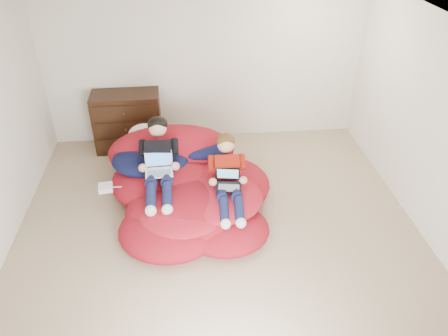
% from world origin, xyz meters
% --- Properties ---
extents(room_shell, '(5.10, 5.10, 2.77)m').
position_xyz_m(room_shell, '(0.00, 0.00, 0.22)').
color(room_shell, tan).
rests_on(room_shell, ground).
extents(dresser, '(1.05, 0.59, 0.94)m').
position_xyz_m(dresser, '(-1.26, 2.22, 0.47)').
color(dresser, black).
rests_on(dresser, ground).
extents(beanbag_pile, '(2.23, 2.35, 0.89)m').
position_xyz_m(beanbag_pile, '(-0.38, 0.62, 0.26)').
color(beanbag_pile, '#B01322').
rests_on(beanbag_pile, ground).
extents(cream_pillow, '(0.47, 0.30, 0.30)m').
position_xyz_m(cream_pillow, '(-0.93, 1.50, 0.62)').
color(cream_pillow, beige).
rests_on(cream_pillow, beanbag_pile).
extents(older_boy, '(0.35, 1.23, 0.77)m').
position_xyz_m(older_boy, '(-0.70, 0.68, 0.70)').
color(older_boy, black).
rests_on(older_boy, beanbag_pile).
extents(younger_boy, '(0.33, 1.08, 0.74)m').
position_xyz_m(younger_boy, '(0.15, 0.34, 0.64)').
color(younger_boy, '#9C1C0D').
rests_on(younger_boy, beanbag_pile).
extents(laptop_white, '(0.36, 0.30, 0.26)m').
position_xyz_m(laptop_white, '(-0.70, 0.57, 0.64)').
color(laptop_white, silver).
rests_on(laptop_white, older_boy).
extents(laptop_black, '(0.33, 0.33, 0.22)m').
position_xyz_m(laptop_black, '(0.15, 0.27, 0.56)').
color(laptop_black, black).
rests_on(laptop_black, younger_boy).
extents(power_adapter, '(0.19, 0.19, 0.07)m').
position_xyz_m(power_adapter, '(-1.39, 0.48, 0.42)').
color(power_adapter, silver).
rests_on(power_adapter, beanbag_pile).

